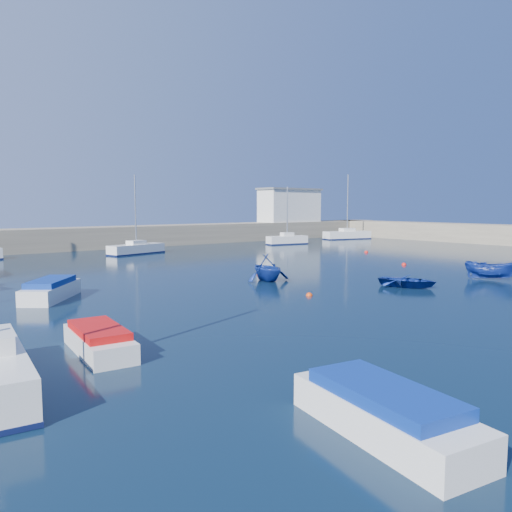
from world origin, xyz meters
TOP-DOWN VIEW (x-y plane):
  - ground at (0.00, 0.00)m, footprint 220.00×220.00m
  - back_wall at (0.00, 46.00)m, footprint 96.00×4.50m
  - right_arm at (44.00, 32.00)m, footprint 4.50×32.00m
  - harbor_office at (30.00, 46.00)m, footprint 10.00×4.00m
  - sailboat_6 at (-0.44, 36.65)m, footprint 6.67×3.35m
  - sailboat_7 at (21.26, 36.74)m, footprint 5.86×2.58m
  - sailboat_8 at (35.64, 38.89)m, footprint 7.87×3.91m
  - motorboat_0 at (-16.99, 3.77)m, footprint 1.90×4.39m
  - motorboat_1 at (-15.35, 15.23)m, footprint 4.17×4.66m
  - motorboat_3 at (-14.30, -6.40)m, footprint 2.50×5.07m
  - dinghy_center at (3.77, 5.62)m, footprint 3.63×4.23m
  - dinghy_left at (-1.64, 13.14)m, footprint 3.48×3.87m
  - dinghy_right at (11.11, 3.92)m, footprint 2.62×3.70m
  - buoy_0 at (-3.36, 7.22)m, footprint 0.39×0.39m
  - buoy_1 at (13.61, 12.86)m, footprint 0.42×0.42m
  - buoy_2 at (14.75, 5.10)m, footprint 0.44×0.44m
  - buoy_3 at (-0.20, 15.77)m, footprint 0.43×0.43m
  - buoy_4 at (20.28, 22.49)m, footprint 0.42×0.42m

SIDE VIEW (x-z plane):
  - ground at x=0.00m, z-range 0.00..0.00m
  - buoy_0 at x=-3.36m, z-range -0.20..0.20m
  - buoy_1 at x=13.61m, z-range -0.21..0.21m
  - buoy_2 at x=14.75m, z-range -0.22..0.22m
  - buoy_3 at x=-0.20m, z-range -0.21..0.21m
  - buoy_4 at x=20.28m, z-range -0.21..0.21m
  - dinghy_center at x=3.77m, z-range 0.00..0.74m
  - motorboat_0 at x=-16.99m, z-range -0.03..0.92m
  - motorboat_3 at x=-14.30m, z-range -0.04..1.10m
  - motorboat_1 at x=-15.35m, z-range -0.04..1.11m
  - sailboat_6 at x=-0.44m, z-range -3.64..4.79m
  - sailboat_7 at x=21.26m, z-range -3.19..4.45m
  - dinghy_right at x=11.11m, z-range 0.00..1.34m
  - sailboat_8 at x=35.64m, z-range -4.29..5.65m
  - dinghy_left at x=-1.64m, z-range 0.00..1.83m
  - back_wall at x=0.00m, z-range 0.00..2.60m
  - right_arm at x=44.00m, z-range 0.00..2.60m
  - harbor_office at x=30.00m, z-range 2.60..7.60m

